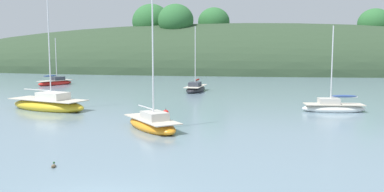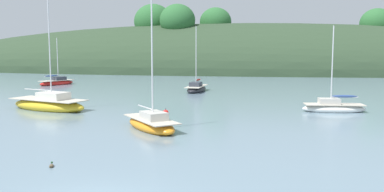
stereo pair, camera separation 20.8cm
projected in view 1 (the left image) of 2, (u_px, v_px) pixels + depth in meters
The scene contains 8 objects.
far_shoreline_hill at pixel (234, 70), 89.79m from camera, with size 150.00×36.00×24.53m.
sailboat_red_portside at pixel (55, 82), 55.89m from camera, with size 3.85×5.29×6.44m.
sailboat_blue_center at pixel (196, 89), 47.28m from camera, with size 2.24×5.39×7.47m.
sailboat_white_near at pixel (152, 124), 25.27m from camera, with size 4.75×5.27×7.95m.
sailboat_orange_cutter at pixel (333, 107), 32.39m from camera, with size 4.95×2.06×6.76m.
sailboat_navy_dinghy at pixel (49, 104), 33.27m from camera, with size 7.54×4.56×10.06m.
mooring_buoy_outer at pixel (166, 113), 31.04m from camera, with size 0.44×0.44×0.54m.
duck_straggler at pixel (54, 166), 17.21m from camera, with size 0.28×0.42×0.24m.
Camera 1 is at (5.01, -11.75, 4.88)m, focal length 39.13 mm.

